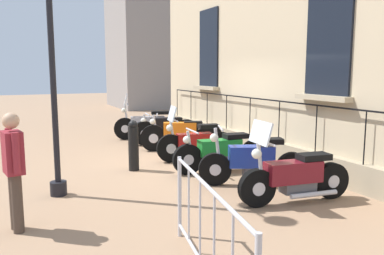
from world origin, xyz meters
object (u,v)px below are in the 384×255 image
object	(u,v)px
motorcycle_black	(165,130)
bollard	(133,145)
motorcycle_silver	(149,124)
motorcycle_red	(196,143)
motorcycle_blue	(253,162)
crowd_barrier	(207,231)
motorcycle_orange	(181,134)
pedestrian_standing	(14,166)
motorcycle_green	(221,152)
motorcycle_maroon	(294,177)

from	to	relation	value
motorcycle_black	bollard	xyz separation A→B (m)	(1.73, 2.58, 0.12)
motorcycle_silver	motorcycle_red	xyz separation A→B (m)	(-0.03, 3.37, -0.03)
motorcycle_blue	crowd_barrier	bearing A→B (deg)	48.96
motorcycle_silver	crowd_barrier	size ratio (longest dim) A/B	0.89
motorcycle_silver	motorcycle_blue	world-z (taller)	motorcycle_silver
motorcycle_orange	crowd_barrier	xyz separation A→B (m)	(2.42, 6.20, 0.12)
pedestrian_standing	motorcycle_blue	bearing A→B (deg)	-173.54
motorcycle_green	motorcycle_blue	distance (m)	1.12
motorcycle_silver	motorcycle_maroon	size ratio (longest dim) A/B	1.08
motorcycle_red	motorcycle_blue	size ratio (longest dim) A/B	0.98
motorcycle_orange	motorcycle_black	bearing A→B (deg)	-88.68
motorcycle_black	motorcycle_green	xyz separation A→B (m)	(0.07, 3.45, -0.01)
motorcycle_orange	motorcycle_green	xyz separation A→B (m)	(0.09, 2.35, -0.02)
motorcycle_blue	motorcycle_maroon	distance (m)	1.13
motorcycle_silver	bollard	bearing A→B (deg)	66.59
motorcycle_black	motorcycle_red	world-z (taller)	motorcycle_red
motorcycle_green	motorcycle_red	bearing A→B (deg)	-86.76
motorcycle_red	motorcycle_maroon	distance (m)	3.39
motorcycle_black	motorcycle_green	distance (m)	3.45
motorcycle_blue	crowd_barrier	world-z (taller)	motorcycle_blue
motorcycle_black	crowd_barrier	bearing A→B (deg)	71.84
motorcycle_black	motorcycle_blue	world-z (taller)	motorcycle_blue
motorcycle_silver	motorcycle_red	world-z (taller)	motorcycle_silver
motorcycle_silver	motorcycle_green	xyz separation A→B (m)	(-0.09, 4.51, -0.04)
motorcycle_orange	crowd_barrier	world-z (taller)	crowd_barrier
crowd_barrier	pedestrian_standing	xyz separation A→B (m)	(1.68, -2.27, 0.33)
motorcycle_green	motorcycle_blue	xyz separation A→B (m)	(-0.05, 1.11, 0.01)
motorcycle_maroon	pedestrian_standing	distance (m)	4.18
bollard	motorcycle_black	bearing A→B (deg)	-123.90
motorcycle_orange	bollard	xyz separation A→B (m)	(1.76, 1.48, 0.10)
motorcycle_green	bollard	bearing A→B (deg)	-27.77
motorcycle_red	motorcycle_blue	distance (m)	2.25
motorcycle_black	motorcycle_blue	bearing A→B (deg)	89.77
motorcycle_red	pedestrian_standing	distance (m)	4.81
motorcycle_green	motorcycle_maroon	size ratio (longest dim) A/B	1.09
motorcycle_blue	motorcycle_maroon	size ratio (longest dim) A/B	0.99
motorcycle_orange	crowd_barrier	distance (m)	6.65
motorcycle_black	motorcycle_green	bearing A→B (deg)	88.91
motorcycle_silver	motorcycle_blue	xyz separation A→B (m)	(-0.14, 5.62, -0.03)
motorcycle_red	crowd_barrier	xyz separation A→B (m)	(2.26, 4.98, 0.13)
motorcycle_red	motorcycle_maroon	world-z (taller)	motorcycle_maroon
motorcycle_green	motorcycle_blue	bearing A→B (deg)	92.45
motorcycle_blue	motorcycle_silver	bearing A→B (deg)	-88.57
motorcycle_black	motorcycle_maroon	bearing A→B (deg)	90.19
motorcycle_maroon	crowd_barrier	distance (m)	2.90
motorcycle_green	crowd_barrier	bearing A→B (deg)	58.80
motorcycle_green	motorcycle_black	bearing A→B (deg)	-91.09
crowd_barrier	bollard	xyz separation A→B (m)	(-0.66, -4.72, -0.02)
motorcycle_black	bollard	distance (m)	3.11
motorcycle_orange	bollard	distance (m)	2.30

